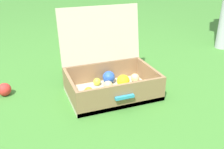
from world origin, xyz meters
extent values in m
plane|color=#3D7A2D|center=(0.00, 0.00, 0.00)|extent=(16.00, 16.00, 0.00)
cube|color=beige|center=(0.06, 0.04, 0.01)|extent=(0.53, 0.36, 0.03)
cube|color=olive|center=(-0.19, 0.04, 0.08)|extent=(0.02, 0.36, 0.15)
cube|color=olive|center=(0.31, 0.04, 0.08)|extent=(0.02, 0.36, 0.15)
cube|color=olive|center=(0.06, -0.13, 0.08)|extent=(0.49, 0.02, 0.15)
cube|color=olive|center=(0.06, 0.21, 0.08)|extent=(0.49, 0.02, 0.15)
cube|color=beige|center=(0.06, 0.25, 0.33)|extent=(0.53, 0.08, 0.35)
cube|color=teal|center=(0.06, -0.15, 0.08)|extent=(0.11, 0.02, 0.02)
sphere|color=#CCDB38|center=(0.00, 0.15, 0.05)|extent=(0.05, 0.05, 0.05)
sphere|color=#D1B784|center=(0.25, 0.11, 0.05)|extent=(0.06, 0.06, 0.06)
sphere|color=orange|center=(-0.09, 0.03, 0.05)|extent=(0.06, 0.06, 0.06)
sphere|color=#D1B784|center=(0.05, 0.07, 0.05)|extent=(0.06, 0.06, 0.06)
sphere|color=#CCDB38|center=(0.26, -0.01, 0.05)|extent=(0.05, 0.05, 0.05)
sphere|color=#CCDB38|center=(-0.06, -0.07, 0.05)|extent=(0.05, 0.05, 0.05)
sphere|color=red|center=(0.01, -0.03, 0.05)|extent=(0.06, 0.06, 0.06)
sphere|color=yellow|center=(0.17, -0.06, 0.05)|extent=(0.06, 0.06, 0.06)
sphere|color=yellow|center=(0.15, 0.07, 0.07)|extent=(0.08, 0.08, 0.08)
sphere|color=blue|center=(0.08, 0.16, 0.07)|extent=(0.08, 0.08, 0.08)
sphere|color=red|center=(-0.55, 0.27, 0.04)|extent=(0.08, 0.08, 0.08)
camera|label=1|loc=(-0.44, -1.24, 0.76)|focal=40.86mm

